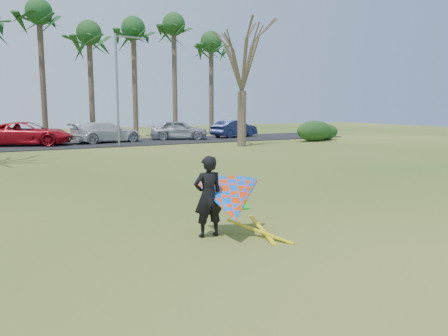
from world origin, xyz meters
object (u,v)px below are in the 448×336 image
car_5 (234,128)px  kite_flyer (228,200)px  car_2 (27,134)px  streetlight (119,84)px  bare_tree_right (242,55)px  car_3 (106,132)px  car_4 (179,130)px

car_5 → kite_flyer: kite_flyer is taller
car_2 → streetlight: bearing=-99.9°
car_2 → car_5: 17.62m
kite_flyer → car_5: bearing=60.3°
bare_tree_right → car_3: bare_tree_right is taller
streetlight → car_4: 7.92m
streetlight → car_5: (11.63, 3.80, -3.62)m
bare_tree_right → car_4: 9.72m
car_3 → car_5: (11.89, 0.41, -0.03)m
kite_flyer → bare_tree_right: bearing=58.8°
streetlight → car_5: streetlight is taller
streetlight → car_2: (-5.99, 3.48, -3.54)m
car_2 → kite_flyer: 26.62m
streetlight → bare_tree_right: bearing=-27.0°
streetlight → car_2: bearing=149.9°
streetlight → car_3: size_ratio=1.43×
bare_tree_right → streetlight: (-7.84, 4.00, -2.10)m
streetlight → car_3: 4.95m
streetlight → car_4: streetlight is taller
streetlight → car_5: size_ratio=1.68×
streetlight → car_4: (6.04, 3.68, -3.57)m
bare_tree_right → car_3: 12.36m
car_3 → car_4: size_ratio=1.14×
car_2 → car_5: (17.62, 0.32, -0.08)m
bare_tree_right → car_2: size_ratio=1.49×
bare_tree_right → kite_flyer: size_ratio=3.86×
car_2 → kite_flyer: size_ratio=2.59×
kite_flyer → car_2: bearing=95.0°
car_2 → car_3: size_ratio=1.11×
car_4 → car_5: 5.59m
car_4 → car_5: bearing=-67.5°
car_3 → car_4: car_4 is taller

